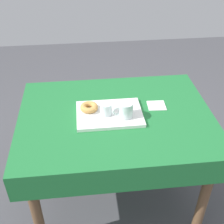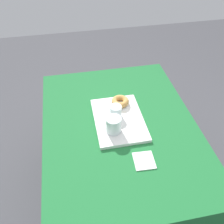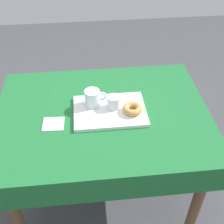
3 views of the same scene
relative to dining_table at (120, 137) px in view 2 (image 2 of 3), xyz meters
The scene contains 8 objects.
ground_plane 0.67m from the dining_table, ahead, with size 6.00×6.00×0.00m, color #47474C.
dining_table is the anchor object (origin of this frame).
serving_tray 0.12m from the dining_table, behind, with size 0.41×0.29×0.02m, color white.
tea_mug_left 0.19m from the dining_table, 45.24° to the right, with size 0.13×0.09×0.10m.
water_glass_near 0.17m from the dining_table, 166.85° to the right, with size 0.07×0.07×0.08m.
donut_plate_left 0.21m from the dining_table, 167.80° to the left, with size 0.12×0.12×0.01m, color white.
sugar_donut_left 0.23m from the dining_table, 167.80° to the left, with size 0.11×0.11×0.04m, color tan.
paper_napkin 0.30m from the dining_table, 13.74° to the left, with size 0.11×0.11×0.01m, color white.
Camera 2 is at (0.99, -0.24, 1.84)m, focal length 39.44 mm.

